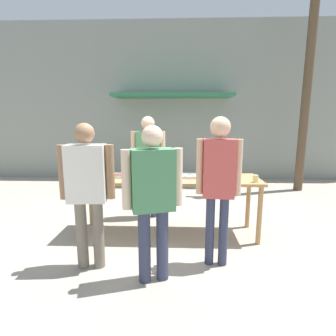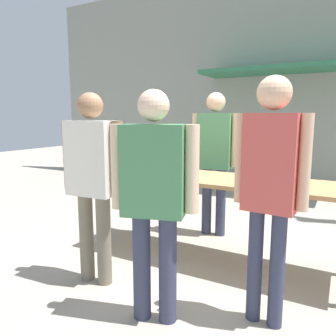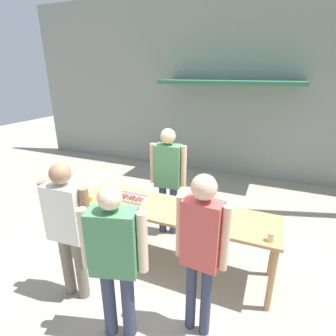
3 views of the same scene
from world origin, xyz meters
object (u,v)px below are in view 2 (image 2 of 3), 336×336
at_px(food_tray_buns, 265,180).
at_px(condiment_jar_ketchup, 119,169).
at_px(food_tray_sausages, 168,171).
at_px(person_server_behind_table, 215,151).
at_px(person_customer_holding_hotdog, 93,173).
at_px(person_customer_with_cup, 270,178).
at_px(person_customer_waiting_in_line, 154,188).
at_px(condiment_jar_mustard, 112,169).

bearing_deg(food_tray_buns, condiment_jar_ketchup, -169.76).
bearing_deg(food_tray_sausages, person_server_behind_table, 66.15).
bearing_deg(person_customer_holding_hotdog, person_server_behind_table, -110.88).
height_order(condiment_jar_ketchup, person_server_behind_table, person_server_behind_table).
relative_size(food_tray_buns, person_server_behind_table, 0.24).
xyz_separation_m(food_tray_buns, person_server_behind_table, (-0.78, 0.69, 0.18)).
height_order(food_tray_sausages, person_customer_with_cup, person_customer_with_cup).
height_order(food_tray_buns, condiment_jar_ketchup, condiment_jar_ketchup).
bearing_deg(person_customer_with_cup, person_customer_waiting_in_line, 30.14).
relative_size(condiment_jar_mustard, person_customer_holding_hotdog, 0.05).
bearing_deg(condiment_jar_mustard, food_tray_sausages, 27.23).
bearing_deg(food_tray_buns, person_server_behind_table, 138.36).
distance_m(person_customer_holding_hotdog, person_customer_with_cup, 1.53).
relative_size(food_tray_buns, person_customer_holding_hotdog, 0.25).
height_order(condiment_jar_ketchup, person_customer_holding_hotdog, person_customer_holding_hotdog).
xyz_separation_m(condiment_jar_mustard, condiment_jar_ketchup, (0.09, 0.01, 0.00)).
relative_size(person_server_behind_table, person_customer_with_cup, 1.01).
height_order(condiment_jar_mustard, condiment_jar_ketchup, same).
xyz_separation_m(person_server_behind_table, person_customer_waiting_in_line, (0.26, -1.93, -0.08)).
bearing_deg(condiment_jar_mustard, food_tray_buns, 9.93).
bearing_deg(person_customer_with_cup, food_tray_sausages, -29.53).
height_order(person_customer_holding_hotdog, person_customer_waiting_in_line, person_customer_holding_hotdog).
distance_m(person_customer_with_cup, person_customer_waiting_in_line, 0.82).
relative_size(condiment_jar_ketchup, person_server_behind_table, 0.04).
relative_size(condiment_jar_mustard, condiment_jar_ketchup, 1.00).
bearing_deg(person_customer_waiting_in_line, person_customer_holding_hotdog, -32.97).
bearing_deg(person_server_behind_table, person_customer_with_cup, -62.38).
bearing_deg(condiment_jar_ketchup, food_tray_buns, 10.24).
relative_size(condiment_jar_mustard, person_server_behind_table, 0.04).
distance_m(person_server_behind_table, person_customer_holding_hotdog, 1.77).
distance_m(condiment_jar_ketchup, person_customer_waiting_in_line, 1.41).
bearing_deg(food_tray_sausages, condiment_jar_mustard, -152.77).
xyz_separation_m(food_tray_sausages, person_customer_with_cup, (1.31, -0.89, 0.19)).
distance_m(condiment_jar_mustard, person_customer_holding_hotdog, 0.80).
xyz_separation_m(food_tray_buns, person_customer_waiting_in_line, (-0.52, -1.24, 0.10)).
relative_size(person_customer_holding_hotdog, person_customer_waiting_in_line, 1.01).
relative_size(food_tray_sausages, person_customer_waiting_in_line, 0.28).
bearing_deg(condiment_jar_ketchup, person_server_behind_table, 51.41).
bearing_deg(condiment_jar_ketchup, food_tray_sausages, 30.93).
bearing_deg(condiment_jar_mustard, condiment_jar_ketchup, 4.48).
height_order(condiment_jar_ketchup, person_customer_with_cup, person_customer_with_cup).
relative_size(person_server_behind_table, person_customer_waiting_in_line, 1.06).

